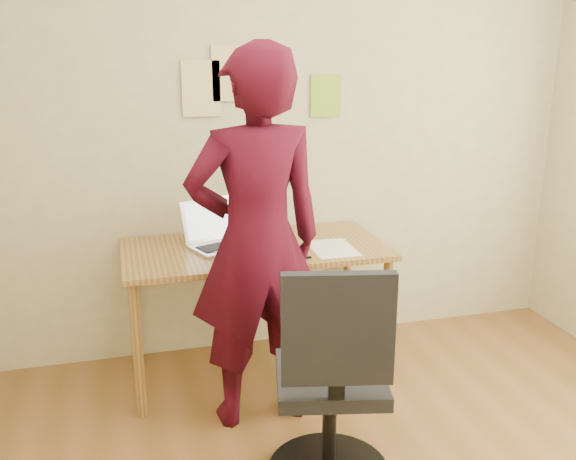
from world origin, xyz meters
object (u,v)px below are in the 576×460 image
object	(u,v)px
desk	(255,262)
phone	(301,255)
office_chair	(332,394)
person	(257,242)
laptop	(219,236)

from	to	relation	value
desk	phone	world-z (taller)	phone
desk	office_chair	world-z (taller)	office_chair
phone	person	bearing A→B (deg)	-151.81
desk	phone	distance (m)	0.30
laptop	person	bearing A→B (deg)	-100.16
laptop	office_chair	distance (m)	1.20
phone	office_chair	size ratio (longest dim) A/B	0.13
laptop	phone	xyz separation A→B (m)	(0.38, -0.28, -0.05)
laptop	phone	world-z (taller)	laptop
phone	person	world-z (taller)	person
laptop	person	xyz separation A→B (m)	(0.10, -0.51, 0.11)
office_chair	person	world-z (taller)	person
desk	phone	size ratio (longest dim) A/B	10.77
phone	office_chair	world-z (taller)	office_chair
desk	laptop	world-z (taller)	laptop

